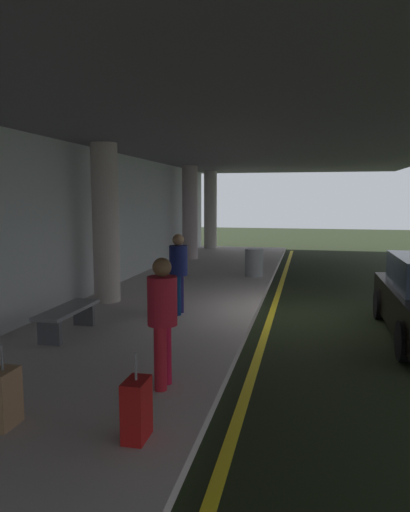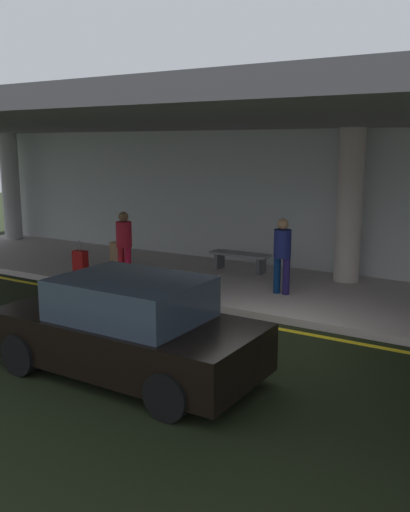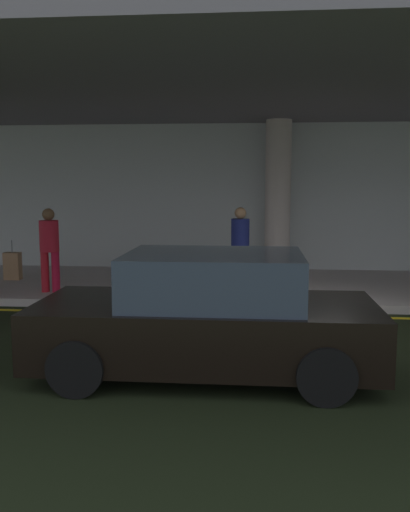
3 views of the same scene
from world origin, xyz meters
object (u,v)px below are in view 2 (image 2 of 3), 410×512
suitcase_upright_primary (80,263)px  suitcase_upright_secondary (117,253)px  support_column_far_left (11,187)px  traveler_with_luggage (124,241)px  car_black (128,329)px  support_column_left_mid (350,206)px  bench_metal (240,258)px  person_waiting_for_ride (282,251)px

suitcase_upright_primary → suitcase_upright_secondary: same height
support_column_far_left → traveler_with_luggage: bearing=-20.8°
suitcase_upright_secondary → car_black: bearing=-47.9°
suitcase_upright_primary → support_column_far_left: bearing=149.5°
support_column_far_left → support_column_left_mid: size_ratio=1.00×
car_black → bench_metal: 6.73m
car_black → suitcase_upright_primary: (-4.87, 4.03, -0.25)m
support_column_left_mid → person_waiting_for_ride: bearing=-113.0°
traveler_with_luggage → person_waiting_for_ride: 3.87m
traveler_with_luggage → bench_metal: 3.10m
traveler_with_luggage → suitcase_upright_secondary: size_ratio=1.87×
support_column_left_mid → suitcase_upright_secondary: support_column_left_mid is taller
car_black → bench_metal: size_ratio=2.56×
car_black → person_waiting_for_ride: person_waiting_for_ride is taller
support_column_left_mid → person_waiting_for_ride: (-0.83, -1.97, -0.86)m
suitcase_upright_primary → suitcase_upright_secondary: 1.47m
support_column_far_left → traveler_with_luggage: 7.95m
support_column_far_left → support_column_left_mid: same height
support_column_far_left → car_black: size_ratio=0.89×
car_black → bench_metal: bearing=100.4°
suitcase_upright_secondary → suitcase_upright_primary: bearing=-88.0°
suitcase_upright_secondary → bench_metal: 3.45m
support_column_far_left → car_black: 13.02m
suitcase_upright_secondary → person_waiting_for_ride: bearing=-5.1°
person_waiting_for_ride → suitcase_upright_secondary: person_waiting_for_ride is taller
car_black → suitcase_upright_secondary: size_ratio=4.56×
support_column_left_mid → suitcase_upright_secondary: bearing=-166.2°
bench_metal → suitcase_upright_primary: bearing=-142.4°
support_column_far_left → bench_metal: size_ratio=2.28×
traveler_with_luggage → person_waiting_for_ride: size_ratio=1.00×
car_black → traveler_with_luggage: bearing=126.7°
support_column_left_mid → suitcase_upright_primary: bearing=-153.7°
traveler_with_luggage → suitcase_upright_secondary: 2.02m
support_column_left_mid → suitcase_upright_primary: 6.81m
support_column_far_left → suitcase_upright_secondary: 6.37m
support_column_left_mid → car_black: 7.17m
support_column_far_left → suitcase_upright_primary: size_ratio=4.06×
suitcase_upright_primary → support_column_left_mid: bearing=21.7°
traveler_with_luggage → car_black: bearing=166.4°
support_column_far_left → support_column_left_mid: bearing=0.0°
person_waiting_for_ride → bench_metal: 2.49m
person_waiting_for_ride → suitcase_upright_secondary: size_ratio=1.87×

